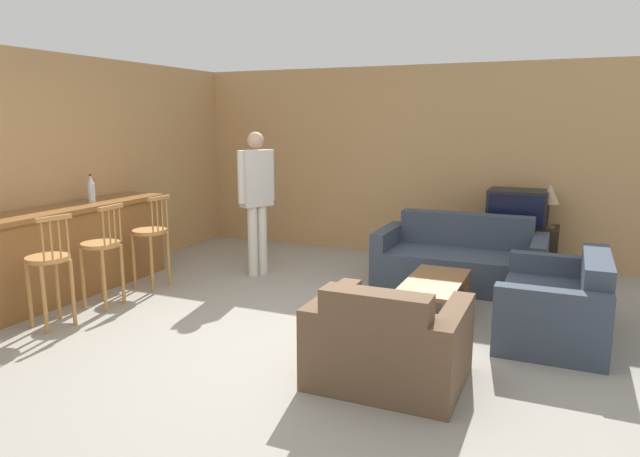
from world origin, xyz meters
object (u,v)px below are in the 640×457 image
at_px(couch_far, 460,261).
at_px(coffee_table, 434,286).
at_px(tv_unit, 515,248).
at_px(bar_chair_near, 49,267).
at_px(bar_chair_far, 151,238).
at_px(loveseat_right, 558,306).
at_px(bar_chair_mid, 102,252).
at_px(person_by_window, 257,194).
at_px(table_lamp, 550,196).
at_px(bottle, 91,189).
at_px(tv, 517,208).
at_px(armchair_near, 388,345).

bearing_deg(couch_far, coffee_table, -90.48).
height_order(coffee_table, tv_unit, tv_unit).
relative_size(bar_chair_near, tv_unit, 1.06).
height_order(bar_chair_far, loveseat_right, bar_chair_far).
xyz_separation_m(bar_chair_far, tv_unit, (3.71, 2.36, -0.27)).
height_order(bar_chair_mid, person_by_window, person_by_window).
height_order(bar_chair_mid, tv_unit, bar_chair_mid).
relative_size(coffee_table, table_lamp, 2.09).
distance_m(bar_chair_near, bottle, 1.44).
relative_size(bar_chair_far, couch_far, 0.57).
xyz_separation_m(bar_chair_far, coffee_table, (3.17, 0.20, -0.23)).
distance_m(tv, table_lamp, 0.40).
distance_m(bar_chair_mid, person_by_window, 1.93).
bearing_deg(bar_chair_mid, bottle, 139.76).
bearing_deg(bar_chair_far, tv, 32.49).
height_order(loveseat_right, bottle, bottle).
distance_m(bar_chair_near, bar_chair_far, 1.38).
height_order(tv, bottle, bottle).
xyz_separation_m(tv_unit, table_lamp, (0.36, 0.00, 0.68)).
distance_m(tv, bottle, 5.05).
height_order(bar_chair_far, tv_unit, bar_chair_far).
height_order(bar_chair_near, armchair_near, bar_chair_near).
relative_size(bar_chair_mid, tv, 1.51).
height_order(bar_chair_near, tv, bar_chair_near).
xyz_separation_m(tv_unit, tv, (-0.00, -0.00, 0.52)).
bearing_deg(coffee_table, loveseat_right, 1.47).
relative_size(bar_chair_far, person_by_window, 0.60).
bearing_deg(bar_chair_near, bar_chair_far, 89.98).
bearing_deg(bar_chair_mid, armchair_near, -8.87).
relative_size(bar_chair_near, armchair_near, 0.99).
distance_m(armchair_near, loveseat_right, 1.83).
bearing_deg(bottle, loveseat_right, 5.14).
bearing_deg(table_lamp, bottle, -151.29).
relative_size(armchair_near, table_lamp, 2.03).
xyz_separation_m(couch_far, person_by_window, (-2.35, -0.58, 0.72)).
height_order(loveseat_right, coffee_table, loveseat_right).
relative_size(bar_chair_mid, tv_unit, 1.06).
bearing_deg(person_by_window, table_lamp, 23.66).
xyz_separation_m(bar_chair_mid, table_lamp, (4.07, 3.10, 0.41)).
bearing_deg(tv_unit, armchair_near, -98.79).
height_order(bottle, table_lamp, bottle).
height_order(armchair_near, table_lamp, table_lamp).
bearing_deg(table_lamp, tv, -179.52).
bearing_deg(bar_chair_near, armchair_near, 2.76).
height_order(couch_far, coffee_table, couch_far).
bearing_deg(person_by_window, couch_far, 13.81).
distance_m(bar_chair_mid, tv_unit, 4.84).
bearing_deg(armchair_near, bar_chair_near, -177.24).
xyz_separation_m(bar_chair_mid, tv, (3.71, 3.10, 0.25)).
xyz_separation_m(bar_chair_mid, couch_far, (3.18, 2.26, -0.29)).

